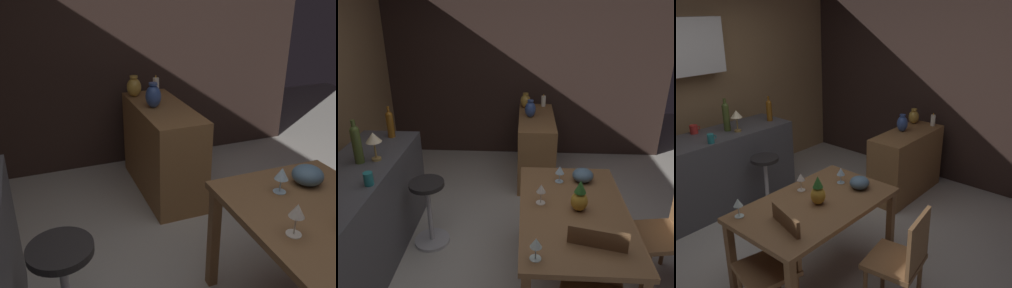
% 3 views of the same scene
% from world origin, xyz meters
% --- Properties ---
extents(ground_plane, '(9.00, 9.00, 0.00)m').
position_xyz_m(ground_plane, '(0.00, 0.00, 0.00)').
color(ground_plane, '#B7B2A8').
extents(wall_side_right, '(0.10, 4.40, 2.60)m').
position_xyz_m(wall_side_right, '(2.55, 0.30, 1.30)').
color(wall_side_right, '#33231E').
rests_on(wall_side_right, ground_plane).
extents(dining_table, '(1.34, 0.81, 0.74)m').
position_xyz_m(dining_table, '(-0.10, -0.29, 0.65)').
color(dining_table, brown).
rests_on(dining_table, ground_plane).
extents(kitchen_counter, '(2.10, 0.60, 0.90)m').
position_xyz_m(kitchen_counter, '(-0.04, 1.50, 0.45)').
color(kitchen_counter, '#4C4C51').
rests_on(kitchen_counter, ground_plane).
extents(sideboard_cabinet, '(1.10, 0.44, 0.82)m').
position_xyz_m(sideboard_cabinet, '(1.78, -0.05, 0.41)').
color(sideboard_cabinet, olive).
rests_on(sideboard_cabinet, ground_plane).
extents(chair_near_window, '(0.48, 0.48, 0.87)m').
position_xyz_m(chair_near_window, '(-0.62, -0.35, 0.48)').
color(chair_near_window, brown).
rests_on(chair_near_window, ground_plane).
extents(chair_by_doorway, '(0.45, 0.45, 0.89)m').
position_xyz_m(chair_by_doorway, '(0.01, -1.08, 0.49)').
color(chair_by_doorway, brown).
rests_on(chair_by_doorway, ground_plane).
extents(bar_stool, '(0.34, 0.34, 0.66)m').
position_xyz_m(bar_stool, '(0.37, 0.98, 0.35)').
color(bar_stool, '#262323').
rests_on(bar_stool, ground_plane).
extents(wine_glass_left, '(0.07, 0.07, 0.15)m').
position_xyz_m(wine_glass_left, '(-0.64, 0.02, 0.85)').
color(wine_glass_left, silver).
rests_on(wine_glass_left, dining_table).
extents(wine_glass_right, '(0.08, 0.08, 0.15)m').
position_xyz_m(wine_glass_right, '(0.32, -0.21, 0.85)').
color(wine_glass_right, silver).
rests_on(wine_glass_right, dining_table).
extents(wine_glass_center, '(0.07, 0.07, 0.16)m').
position_xyz_m(wine_glass_center, '(-0.02, -0.04, 0.86)').
color(wine_glass_center, silver).
rests_on(wine_glass_center, dining_table).
extents(pineapple_centerpiece, '(0.13, 0.13, 0.25)m').
position_xyz_m(pineapple_centerpiece, '(-0.10, -0.32, 0.85)').
color(pineapple_centerpiece, gold).
rests_on(pineapple_centerpiece, dining_table).
extents(fruit_bowl, '(0.18, 0.18, 0.11)m').
position_xyz_m(fruit_bowl, '(0.34, -0.41, 0.80)').
color(fruit_bowl, slate).
rests_on(fruit_bowl, dining_table).
extents(wine_bottle_olive, '(0.08, 0.08, 0.39)m').
position_xyz_m(wine_bottle_olive, '(0.27, 1.50, 1.08)').
color(wine_bottle_olive, '#475623').
rests_on(wine_bottle_olive, kitchen_counter).
extents(wine_bottle_amber, '(0.07, 0.07, 0.32)m').
position_xyz_m(wine_bottle_amber, '(0.85, 1.44, 1.05)').
color(wine_bottle_amber, '#8C5114').
rests_on(wine_bottle_amber, kitchen_counter).
extents(cup_teal, '(0.11, 0.07, 0.10)m').
position_xyz_m(cup_teal, '(-0.09, 1.26, 0.95)').
color(cup_teal, teal).
rests_on(cup_teal, kitchen_counter).
extents(cup_red, '(0.13, 0.09, 0.10)m').
position_xyz_m(cup_red, '(-0.03, 1.71, 0.95)').
color(cup_red, red).
rests_on(cup_red, kitchen_counter).
extents(counter_lamp, '(0.13, 0.13, 0.26)m').
position_xyz_m(counter_lamp, '(0.33, 1.38, 1.10)').
color(counter_lamp, '#A58447').
rests_on(counter_lamp, kitchen_counter).
extents(pillar_candle_tall, '(0.06, 0.06, 0.17)m').
position_xyz_m(pillar_candle_tall, '(2.24, -0.15, 0.89)').
color(pillar_candle_tall, white).
rests_on(pillar_candle_tall, sideboard_cabinet).
extents(vase_ceramic_blue, '(0.13, 0.13, 0.22)m').
position_xyz_m(vase_ceramic_blue, '(1.78, 0.03, 0.92)').
color(vase_ceramic_blue, '#334C8C').
rests_on(vase_ceramic_blue, sideboard_cabinet).
extents(vase_brass, '(0.14, 0.14, 0.20)m').
position_xyz_m(vase_brass, '(2.16, 0.09, 0.91)').
color(vase_brass, '#B78C38').
rests_on(vase_brass, sideboard_cabinet).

